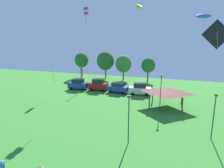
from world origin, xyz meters
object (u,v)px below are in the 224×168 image
kite_flying_6 (138,7)px  treeline_tree_1 (105,61)px  parked_car_third_from_left (118,88)px  kite_flying_2 (86,11)px  park_pavilion (167,90)px  light_post_3 (214,114)px  person_standing_far_right (2,168)px  treeline_tree_0 (82,60)px  kite_flying_11 (204,16)px  treeline_tree_2 (123,64)px  treeline_tree_3 (148,65)px  light_post_0 (161,91)px  kite_flying_9 (53,67)px  parked_car_second_from_left (98,85)px  parked_car_leftmost (78,84)px  light_post_1 (81,78)px  kite_flying_0 (217,34)px  light_post_2 (129,117)px

kite_flying_6 → treeline_tree_1: 28.11m
parked_car_third_from_left → kite_flying_2: bearing=-127.1°
park_pavilion → light_post_3: light_post_3 is taller
person_standing_far_right → treeline_tree_0: size_ratio=0.23×
kite_flying_11 → treeline_tree_2: 29.27m
person_standing_far_right → treeline_tree_3: bearing=94.1°
kite_flying_6 → light_post_0: kite_flying_6 is taller
kite_flying_9 → parked_car_second_from_left: 11.04m
parked_car_leftmost → park_pavilion: park_pavilion is taller
kite_flying_2 → parked_car_third_from_left: 16.85m
treeline_tree_3 → treeline_tree_1: bearing=-179.9°
kite_flying_9 → treeline_tree_0: size_ratio=0.62×
kite_flying_9 → park_pavilion: (21.70, 0.94, -3.06)m
parked_car_leftmost → treeline_tree_1: (1.86, 13.53, 4.02)m
kite_flying_2 → light_post_1: (-3.09, 3.16, -13.31)m
kite_flying_11 → parked_car_leftmost: (-24.58, 7.67, -13.50)m
parked_car_third_from_left → kite_flying_11: bearing=-21.9°
light_post_0 → treeline_tree_0: treeline_tree_0 is taller
light_post_0 → treeline_tree_2: size_ratio=0.86×
light_post_1 → treeline_tree_1: size_ratio=0.69×
treeline_tree_1 → light_post_0: bearing=-51.6°
light_post_1 → kite_flying_0: bearing=-42.9°
person_standing_far_right → park_pavilion: park_pavilion is taller
kite_flying_6 → treeline_tree_3: kite_flying_6 is taller
light_post_1 → light_post_3: bearing=-30.3°
light_post_1 → treeline_tree_1: bearing=89.8°
kite_flying_11 → light_post_2: size_ratio=0.44×
treeline_tree_2 → kite_flying_9: bearing=-113.1°
treeline_tree_2 → light_post_0: bearing=-61.3°
kite_flying_6 → light_post_0: (3.98, 0.16, -12.85)m
kite_flying_6 → light_post_0: bearing=2.4°
parked_car_second_from_left → light_post_1: (-3.00, -2.41, 1.85)m
light_post_3 → light_post_1: bearing=149.7°
person_standing_far_right → treeline_tree_2: size_ratio=0.25×
light_post_1 → light_post_2: size_ratio=0.97×
parked_car_leftmost → kite_flying_11: bearing=-21.0°
light_post_1 → treeline_tree_2: size_ratio=0.79×
parked_car_leftmost → treeline_tree_1: size_ratio=0.58×
light_post_0 → treeline_tree_0: size_ratio=0.81×
treeline_tree_1 → parked_car_leftmost: bearing=-97.8°
kite_flying_2 → kite_flying_6: bearing=-18.7°
parked_car_leftmost → treeline_tree_1: treeline_tree_1 is taller
park_pavilion → treeline_tree_3: size_ratio=1.03×
light_post_0 → light_post_2: 11.92m
parked_car_third_from_left → light_post_3: light_post_3 is taller
light_post_0 → treeline_tree_1: bearing=128.4°
kite_flying_0 → kite_flying_6: 17.26m
park_pavilion → light_post_3: (5.79, -9.86, 0.07)m
person_standing_far_right → light_post_0: bearing=73.6°
person_standing_far_right → light_post_1: size_ratio=0.32×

